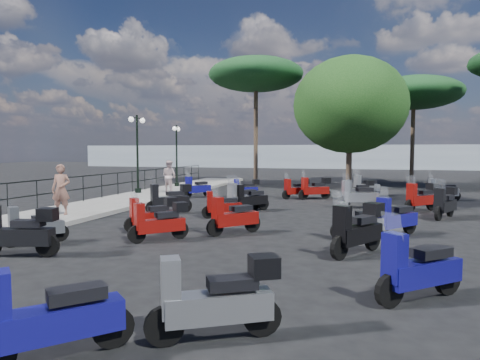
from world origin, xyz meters
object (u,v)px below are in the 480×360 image
(scooter_20, at_px, (395,219))
(scooter_1, at_px, (34,227))
(scooter_12, at_px, (358,230))
(scooter_26, at_px, (445,203))
(pine_0, at_px, (414,93))
(scooter_18, at_px, (418,270))
(scooter_0, at_px, (19,233))
(scooter_8, at_px, (222,206))
(scooter_2, at_px, (152,215))
(scooter_11, at_px, (52,319))
(scooter_17, at_px, (216,300))
(lamp_post_2, at_px, (177,151))
(scooter_21, at_px, (358,196))
(pine_2, at_px, (256,75))
(scooter_19, at_px, (360,221))
(scooter_27, at_px, (442,191))
(scooter_15, at_px, (315,189))
(scooter_25, at_px, (421,198))
(scooter_13, at_px, (233,217))
(lamp_post_1, at_px, (137,149))
(scooter_14, at_px, (250,199))
(pedestrian_far, at_px, (169,176))
(woman, at_px, (61,189))
(scooter_3, at_px, (170,199))
(scooter_22, at_px, (365,187))
(scooter_16, at_px, (359,190))
(scooter_4, at_px, (197,188))
(scooter_7, at_px, (159,222))
(scooter_10, at_px, (296,189))
(broadleaf_tree, at_px, (350,105))
(scooter_5, at_px, (246,189))
(scooter_9, at_px, (242,199))

(scooter_20, bearing_deg, scooter_1, 62.15)
(scooter_12, height_order, scooter_26, scooter_12)
(pine_0, bearing_deg, scooter_18, -96.00)
(scooter_0, height_order, scooter_8, scooter_0)
(scooter_18, bearing_deg, scooter_2, 16.25)
(scooter_11, distance_m, scooter_17, 1.86)
(lamp_post_2, height_order, scooter_21, lamp_post_2)
(scooter_8, distance_m, pine_2, 16.04)
(scooter_19, height_order, scooter_21, scooter_21)
(lamp_post_2, height_order, scooter_8, lamp_post_2)
(scooter_11, bearing_deg, scooter_27, -68.51)
(scooter_21, xyz_separation_m, scooter_27, (3.72, 3.59, -0.05))
(scooter_15, distance_m, scooter_25, 5.28)
(scooter_20, bearing_deg, scooter_13, 52.28)
(lamp_post_1, xyz_separation_m, scooter_21, (10.95, -1.93, -1.92))
(lamp_post_1, relative_size, scooter_19, 2.67)
(scooter_14, distance_m, scooter_20, 6.14)
(scooter_8, bearing_deg, scooter_12, -157.66)
(scooter_27, bearing_deg, pedestrian_far, 77.46)
(scooter_1, distance_m, scooter_18, 8.81)
(woman, xyz_separation_m, pine_2, (2.96, 15.91, 6.35))
(woman, distance_m, scooter_20, 10.72)
(scooter_3, bearing_deg, scooter_22, -83.88)
(scooter_12, height_order, scooter_20, scooter_12)
(scooter_16, distance_m, pine_0, 12.96)
(scooter_16, distance_m, scooter_22, 1.54)
(scooter_4, xyz_separation_m, scooter_20, (8.70, -7.52, 0.02))
(scooter_7, relative_size, scooter_10, 1.04)
(scooter_26, height_order, scooter_27, scooter_26)
(scooter_15, bearing_deg, pine_2, -2.85)
(scooter_19, bearing_deg, pedestrian_far, 23.35)
(scooter_14, height_order, broadleaf_tree, broadleaf_tree)
(scooter_14, height_order, scooter_26, scooter_26)
(lamp_post_2, distance_m, pedestrian_far, 3.85)
(scooter_1, height_order, scooter_8, scooter_1)
(scooter_4, distance_m, scooter_11, 16.50)
(scooter_22, distance_m, scooter_26, 6.99)
(scooter_12, bearing_deg, scooter_25, -74.36)
(scooter_5, bearing_deg, scooter_3, 134.49)
(woman, bearing_deg, broadleaf_tree, 43.13)
(scooter_11, bearing_deg, broadleaf_tree, -53.47)
(pine_2, bearing_deg, scooter_8, -81.01)
(scooter_2, distance_m, scooter_26, 9.82)
(woman, relative_size, scooter_8, 1.23)
(scooter_19, relative_size, scooter_21, 0.88)
(woman, relative_size, scooter_10, 1.38)
(scooter_8, xyz_separation_m, scooter_18, (5.42, -6.91, 0.07))
(scooter_18, relative_size, scooter_22, 0.98)
(pedestrian_far, relative_size, scooter_9, 1.10)
(scooter_5, distance_m, scooter_16, 5.43)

